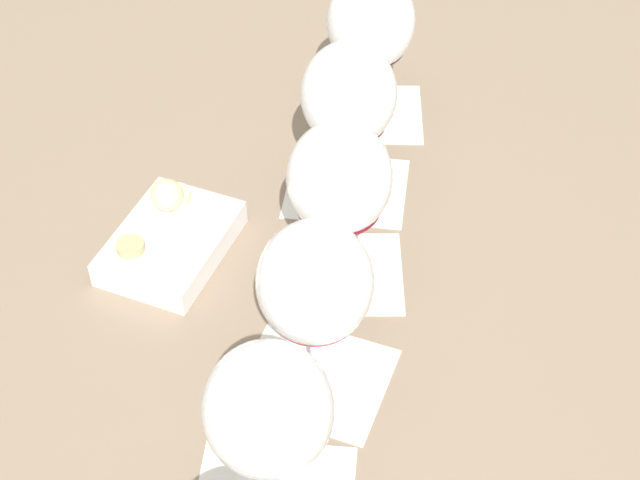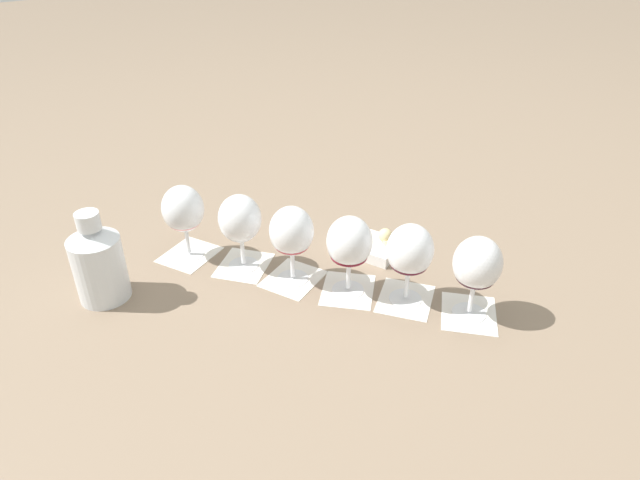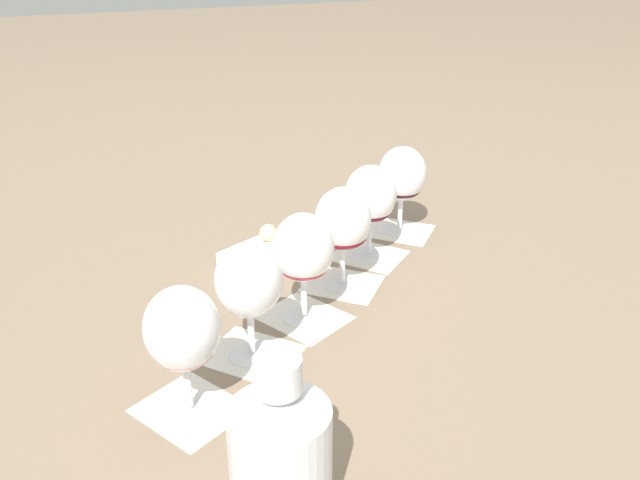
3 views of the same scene
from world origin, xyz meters
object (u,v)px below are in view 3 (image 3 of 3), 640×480
object	(u,v)px
wine_glass_3	(343,223)
ceramic_vase	(280,453)
wine_glass_5	(402,178)
wine_glass_4	(370,199)
wine_glass_0	(183,334)
wine_glass_2	(303,252)
snack_dish	(263,253)
wine_glass_1	(249,285)

from	to	relation	value
wine_glass_3	ceramic_vase	distance (m)	0.48
wine_glass_5	ceramic_vase	distance (m)	0.71
wine_glass_4	wine_glass_5	bearing A→B (deg)	35.75
wine_glass_4	ceramic_vase	distance (m)	0.60
wine_glass_0	wine_glass_2	bearing A→B (deg)	35.42
wine_glass_2	wine_glass_3	world-z (taller)	same
ceramic_vase	snack_dish	xyz separation A→B (m)	(0.16, 0.54, -0.07)
wine_glass_1	wine_glass_3	size ratio (longest dim) A/B	1.00
wine_glass_5	snack_dish	size ratio (longest dim) A/B	1.05
wine_glass_4	ceramic_vase	xyz separation A→B (m)	(-0.34, -0.49, -0.03)
wine_glass_4	snack_dish	bearing A→B (deg)	164.39
wine_glass_4	snack_dish	distance (m)	0.21
wine_glass_0	snack_dish	size ratio (longest dim) A/B	1.05
wine_glass_1	wine_glass_5	xyz separation A→B (m)	(0.38, 0.29, 0.00)
wine_glass_2	wine_glass_3	distance (m)	0.12
wine_glass_0	wine_glass_5	bearing A→B (deg)	37.20
wine_glass_1	wine_glass_3	world-z (taller)	same
wine_glass_0	wine_glass_5	xyz separation A→B (m)	(0.48, 0.37, 0.00)
wine_glass_0	wine_glass_4	distance (m)	0.48
wine_glass_3	wine_glass_5	xyz separation A→B (m)	(0.19, 0.15, -0.00)
wine_glass_2	wine_glass_4	xyz separation A→B (m)	(0.18, 0.15, 0.00)
wine_glass_1	wine_glass_4	size ratio (longest dim) A/B	1.00
wine_glass_3	ceramic_vase	xyz separation A→B (m)	(-0.25, -0.41, -0.03)
wine_glass_0	wine_glass_4	xyz separation A→B (m)	(0.38, 0.30, 0.00)
wine_glass_1	ceramic_vase	world-z (taller)	ceramic_vase
wine_glass_3	snack_dish	distance (m)	0.18
wine_glass_3	wine_glass_0	bearing A→B (deg)	-143.87
wine_glass_0	wine_glass_2	distance (m)	0.25
wine_glass_2	wine_glass_5	world-z (taller)	same
ceramic_vase	wine_glass_1	bearing A→B (deg)	78.91
snack_dish	ceramic_vase	bearing A→B (deg)	-106.08
wine_glass_2	wine_glass_4	bearing A→B (deg)	39.86
ceramic_vase	wine_glass_5	bearing A→B (deg)	52.30
wine_glass_4	ceramic_vase	bearing A→B (deg)	-124.29
wine_glass_2	ceramic_vase	world-z (taller)	ceramic_vase
wine_glass_1	wine_glass_2	xyz separation A→B (m)	(0.10, 0.06, 0.00)
wine_glass_0	wine_glass_5	distance (m)	0.61
wine_glass_0	snack_dish	distance (m)	0.41
ceramic_vase	snack_dish	distance (m)	0.57
wine_glass_3	ceramic_vase	world-z (taller)	ceramic_vase
wine_glass_2	wine_glass_5	xyz separation A→B (m)	(0.28, 0.22, 0.00)
wine_glass_1	wine_glass_2	distance (m)	0.12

